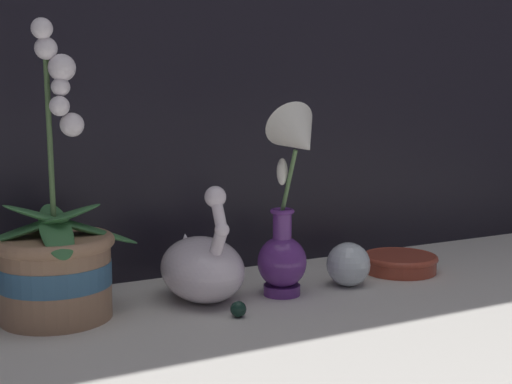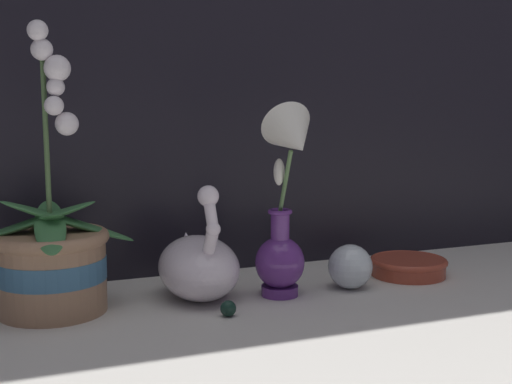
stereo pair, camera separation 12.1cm
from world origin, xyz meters
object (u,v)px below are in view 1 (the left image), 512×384
at_px(swan_figurine, 201,266).
at_px(glass_sphere, 348,264).
at_px(amber_dish, 400,262).
at_px(orchid_potted_plant, 55,262).
at_px(blue_vase, 289,211).

distance_m(swan_figurine, glass_sphere, 0.27).
distance_m(swan_figurine, amber_dish, 0.41).
xyz_separation_m(swan_figurine, amber_dish, (0.41, -0.00, -0.04)).
xyz_separation_m(orchid_potted_plant, amber_dish, (0.64, -0.02, -0.07)).
relative_size(orchid_potted_plant, glass_sphere, 5.73).
bearing_deg(blue_vase, orchid_potted_plant, 168.96).
xyz_separation_m(glass_sphere, amber_dish, (0.14, 0.04, -0.02)).
bearing_deg(blue_vase, amber_dish, 10.92).
bearing_deg(amber_dish, orchid_potted_plant, 178.39).
bearing_deg(glass_sphere, amber_dish, 14.34).
bearing_deg(swan_figurine, orchid_potted_plant, 176.57).
height_order(blue_vase, glass_sphere, blue_vase).
distance_m(swan_figurine, blue_vase, 0.17).
bearing_deg(amber_dish, blue_vase, -169.08).
bearing_deg(glass_sphere, blue_vase, -172.91).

